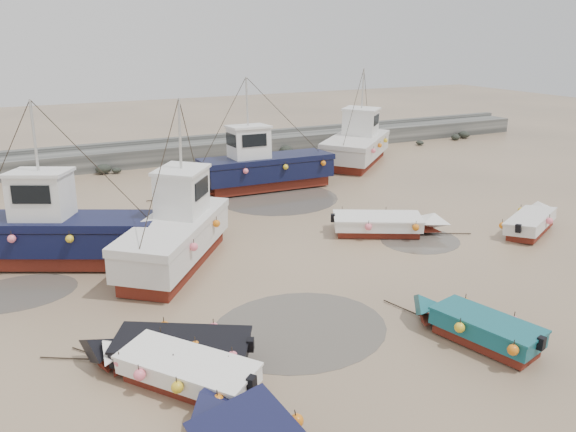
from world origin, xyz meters
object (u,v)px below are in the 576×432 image
(dinghy_3, at_px, (534,219))
(dinghy_5, at_px, (386,222))
(dinghy_2, at_px, (475,322))
(cabin_boat_0, at_px, (52,231))
(person, at_px, (163,248))
(cabin_boat_2, at_px, (256,167))
(dinghy_4, at_px, (169,346))
(cabin_boat_3, at_px, (358,143))
(dinghy_0, at_px, (176,365))
(cabin_boat_1, at_px, (180,228))

(dinghy_3, bearing_deg, dinghy_5, -139.45)
(dinghy_2, distance_m, cabin_boat_0, 15.49)
(cabin_boat_0, distance_m, person, 4.32)
(cabin_boat_2, bearing_deg, dinghy_2, 179.64)
(dinghy_4, distance_m, dinghy_5, 12.76)
(cabin_boat_0, bearing_deg, cabin_boat_3, -37.39)
(dinghy_0, relative_size, cabin_boat_0, 0.54)
(dinghy_2, bearing_deg, cabin_boat_1, 105.73)
(dinghy_0, xyz_separation_m, dinghy_3, (17.51, 4.29, 0.00))
(dinghy_4, bearing_deg, cabin_boat_3, -13.85)
(dinghy_2, bearing_deg, dinghy_5, 54.57)
(dinghy_2, relative_size, cabin_boat_0, 0.55)
(cabin_boat_1, bearing_deg, person, 140.14)
(dinghy_3, distance_m, cabin_boat_0, 20.38)
(cabin_boat_2, bearing_deg, cabin_boat_3, -66.58)
(dinghy_2, height_order, person, dinghy_2)
(cabin_boat_0, bearing_deg, cabin_boat_2, -33.60)
(cabin_boat_0, xyz_separation_m, cabin_boat_2, (11.19, 6.52, -0.03))
(cabin_boat_1, bearing_deg, cabin_boat_0, -165.21)
(dinghy_0, relative_size, cabin_boat_2, 0.47)
(dinghy_3, distance_m, person, 16.39)
(person, bearing_deg, dinghy_0, 72.20)
(dinghy_5, distance_m, cabin_boat_2, 9.64)
(dinghy_5, xyz_separation_m, person, (-9.35, 2.58, -0.54))
(dinghy_0, relative_size, dinghy_3, 0.93)
(dinghy_4, relative_size, cabin_boat_2, 0.51)
(dinghy_4, relative_size, cabin_boat_0, 0.58)
(person, bearing_deg, dinghy_5, 158.56)
(dinghy_2, distance_m, dinghy_3, 10.96)
(cabin_boat_3, bearing_deg, dinghy_3, -45.36)
(dinghy_0, xyz_separation_m, cabin_boat_0, (-2.11, 9.74, 0.80))
(dinghy_2, bearing_deg, person, 103.42)
(dinghy_3, height_order, person, dinghy_3)
(dinghy_4, distance_m, cabin_boat_0, 9.09)
(dinghy_4, height_order, cabin_boat_1, cabin_boat_1)
(cabin_boat_1, bearing_deg, cabin_boat_2, 88.00)
(dinghy_4, xyz_separation_m, cabin_boat_1, (2.29, 6.98, 0.81))
(cabin_boat_0, height_order, cabin_boat_3, same)
(dinghy_5, xyz_separation_m, cabin_boat_2, (-2.25, 9.34, 0.78))
(dinghy_4, bearing_deg, dinghy_2, -77.69)
(dinghy_0, xyz_separation_m, cabin_boat_3, (18.13, 19.80, 0.78))
(dinghy_5, distance_m, cabin_boat_1, 9.08)
(dinghy_3, height_order, cabin_boat_2, cabin_boat_2)
(dinghy_5, relative_size, cabin_boat_0, 0.62)
(dinghy_4, distance_m, cabin_boat_1, 7.39)
(dinghy_4, xyz_separation_m, cabin_boat_2, (9.02, 15.31, 0.77))
(dinghy_2, xyz_separation_m, cabin_boat_1, (-5.98, 9.61, 0.79))
(cabin_boat_2, bearing_deg, cabin_boat_0, 122.26)
(cabin_boat_2, distance_m, person, 9.89)
(dinghy_0, height_order, dinghy_3, same)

